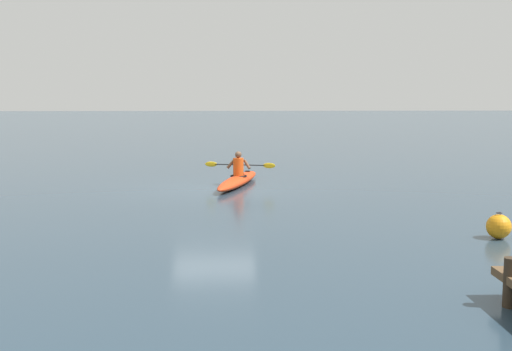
% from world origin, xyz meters
% --- Properties ---
extents(ground_plane, '(160.00, 160.00, 0.00)m').
position_xyz_m(ground_plane, '(0.00, 0.00, 0.00)').
color(ground_plane, '#283D4C').
extents(kayak, '(1.71, 4.44, 0.32)m').
position_xyz_m(kayak, '(-0.74, -0.88, 0.16)').
color(kayak, red).
rests_on(kayak, ground).
extents(kayaker, '(2.25, 0.67, 0.77)m').
position_xyz_m(kayaker, '(-0.76, -0.95, 0.65)').
color(kayaker, '#E04C14').
rests_on(kayaker, kayak).
extents(mooring_buoy_white_far, '(0.50, 0.50, 0.54)m').
position_xyz_m(mooring_buoy_white_far, '(-5.96, 7.03, 0.25)').
color(mooring_buoy_white_far, orange).
rests_on(mooring_buoy_white_far, ground).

